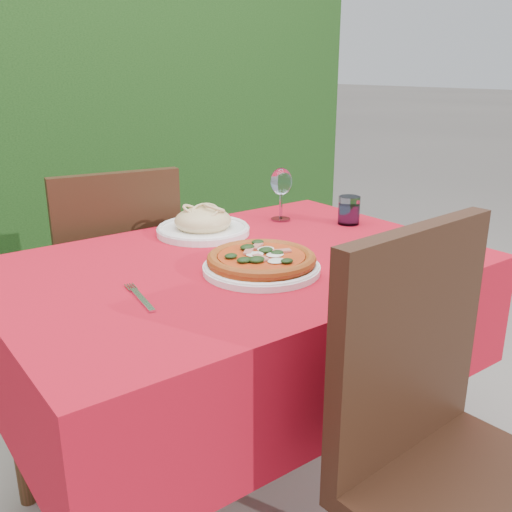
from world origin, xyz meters
TOP-DOWN VIEW (x-y plane):
  - ground at (0.00, 0.00)m, footprint 60.00×60.00m
  - hedge at (0.00, 1.55)m, footprint 3.20×0.55m
  - dining_table at (0.00, 0.00)m, footprint 1.26×0.86m
  - chair_near at (0.02, -0.67)m, footprint 0.46×0.46m
  - chair_far at (-0.10, 0.61)m, footprint 0.47×0.47m
  - pizza_plate at (-0.01, -0.11)m, footprint 0.34×0.34m
  - pasta_plate at (0.06, 0.27)m, footprint 0.29×0.29m
  - water_glass at (0.50, 0.08)m, footprint 0.07×0.07m
  - wine_glass at (0.35, 0.25)m, footprint 0.07×0.07m
  - fork at (-0.33, -0.10)m, footprint 0.05×0.19m

SIDE VIEW (x-z plane):
  - ground at x=0.00m, z-range 0.00..0.00m
  - chair_far at x=-0.10m, z-range 0.07..0.99m
  - chair_near at x=0.02m, z-range 0.07..1.03m
  - dining_table at x=0.00m, z-range 0.22..0.97m
  - fork at x=-0.33m, z-range 0.75..0.75m
  - pizza_plate at x=-0.01m, z-range 0.75..0.80m
  - pasta_plate at x=0.06m, z-range 0.74..0.82m
  - water_glass at x=0.50m, z-range 0.74..0.84m
  - wine_glass at x=0.35m, z-range 0.78..0.96m
  - hedge at x=0.00m, z-range 0.03..1.81m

